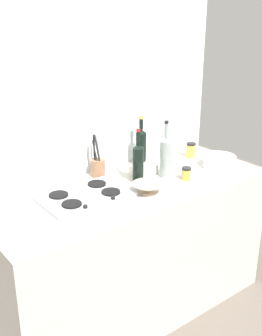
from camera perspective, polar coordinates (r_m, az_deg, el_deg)
name	(u,v)px	position (r m, az deg, el deg)	size (l,w,h in m)	color
ground_plane	(131,306)	(3.01, 0.00, -18.42)	(6.00, 6.00, 0.00)	#6B6056
counter_block	(131,250)	(2.74, 0.00, -11.17)	(1.80, 0.70, 0.90)	beige
backsplash_panel	(96,137)	(2.75, -4.85, 4.22)	(1.90, 0.06, 2.24)	silver
stovetop_hob	(85,196)	(2.39, -6.30, -3.80)	(0.51, 0.33, 0.04)	#B2B2B7
plate_stack	(220,161)	(2.88, 12.04, 0.89)	(0.23, 0.23, 0.08)	white
wine_bottle_leftmost	(138,163)	(2.53, 0.99, 0.70)	(0.07, 0.07, 0.35)	black
wine_bottle_mid_left	(165,156)	(2.64, 4.74, 1.64)	(0.07, 0.07, 0.37)	gray
wine_bottle_mid_right	(141,147)	(2.81, 1.38, 2.92)	(0.07, 0.07, 0.35)	black
mixing_bowl	(148,188)	(2.42, 2.36, -2.74)	(0.19, 0.19, 0.06)	beige
butter_dish	(144,170)	(2.69, 1.76, -0.29)	(0.16, 0.10, 0.06)	silver
utensil_crock	(98,166)	(2.66, -4.55, 0.21)	(0.09, 0.09, 0.31)	#996B4C
condiment_jar_front	(191,150)	(3.04, 8.19, 2.45)	(0.07, 0.07, 0.11)	gold
condiment_jar_rear	(186,174)	(2.63, 7.58, -0.77)	(0.06, 0.06, 0.08)	gold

